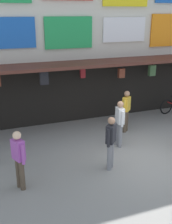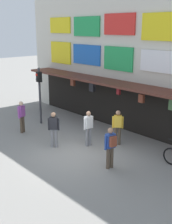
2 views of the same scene
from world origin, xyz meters
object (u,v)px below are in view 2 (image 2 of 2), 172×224
(traffic_light_near, at_px, (39,87))
(pedestrian_in_black, at_px, (111,145))
(pedestrian_in_purple, at_px, (22,115))
(pedestrian_in_red, at_px, (88,126))
(pedestrian_in_yellow, at_px, (118,126))
(pedestrian_in_green, at_px, (54,128))

(traffic_light_near, xyz_separation_m, pedestrian_in_black, (6.50, -1.09, -1.16))
(pedestrian_in_black, relative_size, pedestrian_in_purple, 1.00)
(traffic_light_near, distance_m, pedestrian_in_purple, 2.05)
(pedestrian_in_red, height_order, pedestrian_in_yellow, same)
(pedestrian_in_green, xyz_separation_m, pedestrian_in_red, (0.94, 1.29, 0.00))
(pedestrian_in_black, height_order, pedestrian_in_yellow, same)
(pedestrian_in_black, relative_size, pedestrian_in_yellow, 1.00)
(pedestrian_in_green, bearing_deg, pedestrian_in_yellow, 53.14)
(traffic_light_near, relative_size, pedestrian_in_purple, 1.90)
(pedestrian_in_black, xyz_separation_m, pedestrian_in_yellow, (-1.42, 1.99, -0.04))
(traffic_light_near, bearing_deg, pedestrian_in_yellow, 10.07)
(traffic_light_near, height_order, pedestrian_in_black, traffic_light_near)
(traffic_light_near, distance_m, pedestrian_in_yellow, 5.30)
(pedestrian_in_green, relative_size, pedestrian_in_yellow, 1.00)
(pedestrian_in_black, distance_m, pedestrian_in_purple, 5.91)
(pedestrian_in_black, xyz_separation_m, pedestrian_in_purple, (-5.89, -0.46, -0.04))
(pedestrian_in_purple, xyz_separation_m, pedestrian_in_yellow, (4.47, 2.45, 0.00))
(pedestrian_in_green, xyz_separation_m, pedestrian_in_purple, (-2.70, -0.09, 0.00))
(pedestrian_in_black, bearing_deg, pedestrian_in_red, 157.89)
(pedestrian_in_green, distance_m, pedestrian_in_yellow, 2.96)
(traffic_light_near, distance_m, pedestrian_in_green, 3.81)
(pedestrian_in_black, bearing_deg, pedestrian_in_purple, -175.54)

